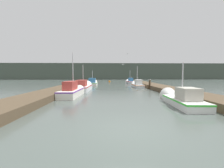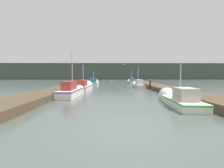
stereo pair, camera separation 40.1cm
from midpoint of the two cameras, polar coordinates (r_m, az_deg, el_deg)
ground_plane at (r=6.04m, az=6.91°, el=-16.93°), size 200.00×200.00×0.00m
dock_left at (r=22.45m, az=-15.75°, el=-1.20°), size 2.75×40.00×0.52m
dock_right at (r=22.90m, az=18.04°, el=-1.15°), size 2.75×40.00×0.52m
distant_shore_ridge at (r=69.80m, az=-0.08°, el=4.73°), size 120.00×16.00×6.74m
fishing_boat_0 at (r=11.66m, az=24.63°, el=-5.22°), size 1.82×5.30×3.39m
fishing_boat_1 at (r=15.65m, az=-13.95°, el=-2.41°), size 1.66×6.15×4.60m
fishing_boat_2 at (r=20.50m, az=-10.15°, el=-1.05°), size 1.92×6.09×3.90m
fishing_boat_3 at (r=25.53m, az=10.21°, el=-0.25°), size 1.38×5.42×3.89m
fishing_boat_4 at (r=30.35m, az=-6.57°, el=0.44°), size 1.84×4.91×3.46m
fishing_boat_5 at (r=34.91m, az=7.63°, el=0.87°), size 1.57×5.04×3.39m
mooring_piling_0 at (r=39.10m, az=8.23°, el=1.57°), size 0.35×0.35×1.38m
mooring_piling_1 at (r=22.29m, az=14.82°, el=-0.10°), size 0.32×0.32×1.38m
channel_buoy at (r=41.17m, az=-0.06°, el=0.96°), size 0.55×0.55×1.05m
seagull_lead at (r=28.17m, az=6.40°, el=11.32°), size 0.37×0.54×0.12m
seagull_1 at (r=23.24m, az=4.85°, el=7.45°), size 0.41×0.52×0.12m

